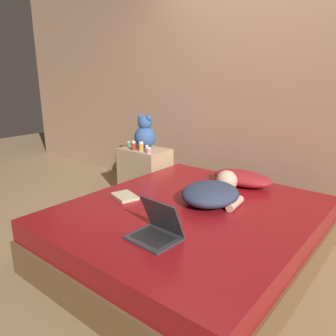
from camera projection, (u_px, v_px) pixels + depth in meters
ground_plane at (189, 256)px, 2.53m from camera, size 12.00×12.00×0.00m
wall_back at (268, 80)px, 3.10m from camera, size 8.00×0.06×2.60m
bed at (190, 233)px, 2.48m from camera, size 1.68×1.92×0.40m
nightstand at (145, 172)px, 3.73m from camera, size 0.53×0.37×0.55m
pillow at (242, 178)px, 2.91m from camera, size 0.54×0.31×0.13m
person_lying at (213, 192)px, 2.52m from camera, size 0.48×0.68×0.18m
laptop at (157, 230)px, 1.96m from camera, size 0.30×0.26×0.24m
teddy_bear at (145, 134)px, 3.67m from camera, size 0.24×0.24×0.37m
bottle_pink at (149, 150)px, 3.43m from camera, size 0.05×0.05×0.07m
bottle_green at (129, 144)px, 3.75m from camera, size 0.04×0.04×0.06m
bottle_red at (134, 146)px, 3.57m from camera, size 0.04×0.04×0.10m
bottle_white at (147, 148)px, 3.54m from camera, size 0.03×0.03×0.06m
bottle_amber at (141, 147)px, 3.54m from camera, size 0.05×0.05×0.10m
book at (125, 196)px, 2.62m from camera, size 0.25×0.21×0.02m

